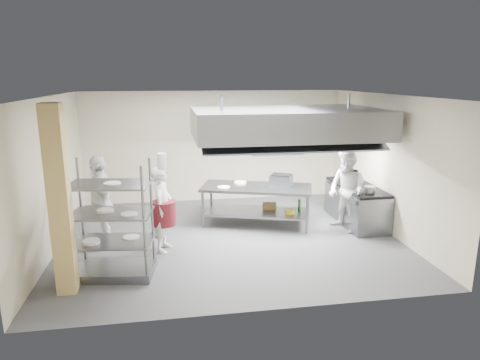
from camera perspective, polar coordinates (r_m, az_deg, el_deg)
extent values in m
plane|color=#2E2E30|center=(9.27, -1.36, -7.67)|extent=(7.00, 7.00, 0.00)
plane|color=silver|center=(8.64, -1.48, 11.19)|extent=(7.00, 7.00, 0.00)
plane|color=#B8AE92|center=(11.76, -3.48, 4.48)|extent=(7.00, 0.00, 7.00)
plane|color=#B8AE92|center=(9.05, -23.93, 0.53)|extent=(0.00, 6.00, 6.00)
plane|color=#B8AE92|center=(9.94, 19.00, 2.05)|extent=(0.00, 6.00, 6.00)
cube|color=#DBB970|center=(7.12, -22.91, -2.70)|extent=(0.30, 0.30, 3.00)
cube|color=slate|center=(9.35, 6.18, 7.61)|extent=(4.00, 2.50, 0.60)
cube|color=white|center=(9.19, 0.69, 5.57)|extent=(1.60, 0.12, 0.04)
cube|color=white|center=(9.66, 11.31, 5.71)|extent=(1.60, 0.12, 0.04)
cube|color=slate|center=(11.93, 5.26, 4.57)|extent=(1.50, 0.28, 0.04)
cube|color=slate|center=(9.84, 2.22, -1.02)|extent=(2.70, 1.77, 0.06)
cube|color=gray|center=(10.00, 2.19, -4.23)|extent=(2.48, 1.61, 0.04)
cube|color=gray|center=(10.44, 15.22, -3.26)|extent=(0.80, 2.00, 0.84)
cube|color=black|center=(10.32, 15.38, -0.87)|extent=(0.78, 1.96, 0.06)
imported|color=silver|center=(8.50, -10.28, -3.86)|extent=(0.55, 0.70, 1.69)
imported|color=silver|center=(9.69, 13.99, -1.45)|extent=(0.93, 1.06, 1.83)
imported|color=white|center=(8.93, -18.10, -2.82)|extent=(0.77, 1.19, 1.89)
cube|color=slate|center=(9.95, 5.50, -0.03)|extent=(0.61, 0.57, 0.24)
cube|color=olive|center=(10.13, 3.94, -3.49)|extent=(0.37, 0.29, 0.14)
cylinder|color=gray|center=(10.28, 15.31, -0.17)|extent=(0.29, 0.29, 0.20)
cylinder|color=white|center=(7.71, -16.58, -7.66)|extent=(0.28, 0.28, 0.05)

